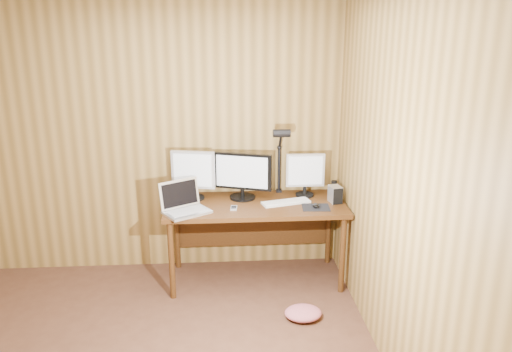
{
  "coord_description": "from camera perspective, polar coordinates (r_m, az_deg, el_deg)",
  "views": [
    {
      "loc": [
        0.64,
        -2.56,
        2.27
      ],
      "look_at": [
        0.93,
        1.58,
        1.02
      ],
      "focal_mm": 35.0,
      "sensor_mm": 36.0,
      "label": 1
    }
  ],
  "objects": [
    {
      "name": "hard_drive",
      "position": [
        4.53,
        9.04,
        -2.08
      ],
      "size": [
        0.11,
        0.15,
        0.15
      ],
      "rotation": [
        0.0,
        0.0,
        0.17
      ],
      "color": "silver",
      "rests_on": "desk"
    },
    {
      "name": "mousepad",
      "position": [
        4.39,
        6.85,
        -3.58
      ],
      "size": [
        0.25,
        0.21,
        0.0
      ],
      "primitive_type": "cube",
      "rotation": [
        0.0,
        0.0,
        -0.08
      ],
      "color": "black",
      "rests_on": "desk"
    },
    {
      "name": "fabric_pile",
      "position": [
        4.19,
        5.4,
        -15.33
      ],
      "size": [
        0.35,
        0.31,
        0.1
      ],
      "primitive_type": null,
      "rotation": [
        0.0,
        0.0,
        -0.23
      ],
      "color": "#BE5C66",
      "rests_on": "floor"
    },
    {
      "name": "mouse",
      "position": [
        4.39,
        6.86,
        -3.34
      ],
      "size": [
        0.08,
        0.11,
        0.04
      ],
      "primitive_type": "ellipsoid",
      "rotation": [
        0.0,
        0.0,
        0.16
      ],
      "color": "black",
      "rests_on": "mousepad"
    },
    {
      "name": "monitor_center",
      "position": [
        4.53,
        -1.57,
        0.08
      ],
      "size": [
        0.53,
        0.24,
        0.43
      ],
      "rotation": [
        0.0,
        0.0,
        -0.31
      ],
      "color": "black",
      "rests_on": "desk"
    },
    {
      "name": "laptop",
      "position": [
        4.3,
        -8.26,
        -3.23
      ],
      "size": [
        0.46,
        0.43,
        0.26
      ],
      "rotation": [
        0.0,
        0.0,
        0.56
      ],
      "color": "silver",
      "rests_on": "desk"
    },
    {
      "name": "phone",
      "position": [
        4.34,
        -2.55,
        -3.66
      ],
      "size": [
        0.06,
        0.11,
        0.02
      ],
      "rotation": [
        0.0,
        0.0,
        -0.09
      ],
      "color": "silver",
      "rests_on": "desk"
    },
    {
      "name": "keyboard",
      "position": [
        4.47,
        3.45,
        -3.0
      ],
      "size": [
        0.45,
        0.24,
        0.02
      ],
      "rotation": [
        0.0,
        0.0,
        0.27
      ],
      "color": "white",
      "rests_on": "desk"
    },
    {
      "name": "room_shell",
      "position": [
        2.83,
        -16.85,
        -5.14
      ],
      "size": [
        4.0,
        4.0,
        4.0
      ],
      "color": "#512F1F",
      "rests_on": "ground"
    },
    {
      "name": "monitor_right",
      "position": [
        4.62,
        5.65,
        0.27
      ],
      "size": [
        0.36,
        0.17,
        0.4
      ],
      "rotation": [
        0.0,
        0.0,
        -0.01
      ],
      "color": "black",
      "rests_on": "desk"
    },
    {
      "name": "monitor_left",
      "position": [
        4.55,
        -7.19,
        0.3
      ],
      "size": [
        0.4,
        0.19,
        0.45
      ],
      "rotation": [
        0.0,
        0.0,
        -0.21
      ],
      "color": "black",
      "rests_on": "desk"
    },
    {
      "name": "desk",
      "position": [
        4.58,
        -0.11,
        -4.26
      ],
      "size": [
        1.6,
        0.7,
        0.75
      ],
      "color": "#44250E",
      "rests_on": "floor"
    },
    {
      "name": "desk_lamp",
      "position": [
        4.58,
        2.81,
        2.86
      ],
      "size": [
        0.16,
        0.22,
        0.68
      ],
      "rotation": [
        0.0,
        0.0,
        -0.15
      ],
      "color": "black",
      "rests_on": "desk"
    },
    {
      "name": "speaker",
      "position": [
        4.74,
        8.9,
        -1.32
      ],
      "size": [
        0.05,
        0.05,
        0.13
      ],
      "primitive_type": "cylinder",
      "color": "black",
      "rests_on": "desk"
    }
  ]
}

